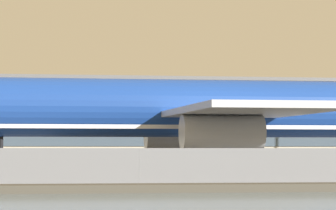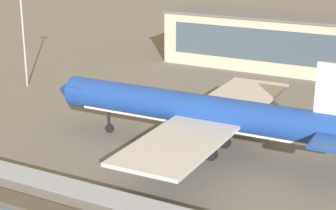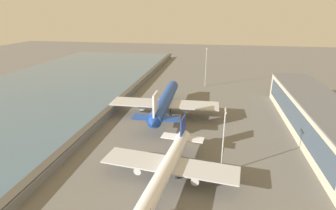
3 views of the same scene
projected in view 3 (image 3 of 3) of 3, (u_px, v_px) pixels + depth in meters
name	position (u px, v px, depth m)	size (l,w,h in m)	color
ground_plane	(155.00, 107.00, 122.58)	(500.00, 500.00, 0.00)	#66635E
waterfront_lagoon	(20.00, 99.00, 134.40)	(320.00, 98.00, 0.01)	slate
shoreline_seawall	(113.00, 104.00, 125.91)	(320.00, 3.00, 0.50)	#474238
perimeter_fence	(122.00, 103.00, 124.78)	(280.00, 0.10, 2.72)	slate
cargo_jet_blue	(165.00, 101.00, 112.04)	(53.57, 45.57, 16.06)	#193D93
passenger_jet_white	(168.00, 166.00, 68.07)	(42.66, 37.09, 11.96)	white
baggage_tug	(211.00, 108.00, 119.65)	(3.50, 3.25, 1.80)	yellow
terminal_building	(317.00, 117.00, 94.53)	(85.49, 17.32, 13.07)	#BCB299
apron_light_mast_apron_west	(206.00, 65.00, 152.97)	(3.20, 0.40, 22.90)	#A8A8AD
apron_light_mast_apron_east	(223.00, 138.00, 69.44)	(3.20, 0.40, 19.07)	#A8A8AD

